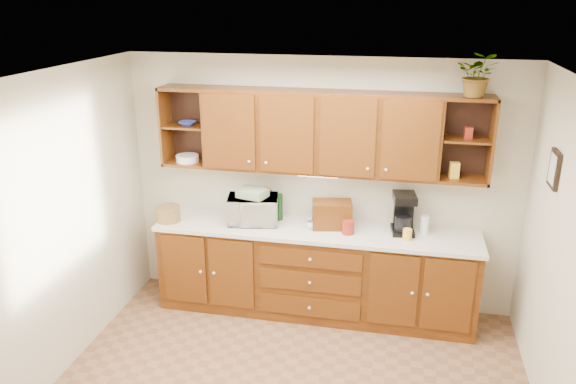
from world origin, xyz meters
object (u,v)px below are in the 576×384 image
at_px(microwave, 253,210).
at_px(bread_box, 332,214).
at_px(potted_plant, 478,75).
at_px(coffee_maker, 404,213).

bearing_deg(microwave, bread_box, -7.98).
height_order(bread_box, potted_plant, potted_plant).
bearing_deg(potted_plant, microwave, -178.37).
relative_size(microwave, bread_box, 1.30).
bearing_deg(coffee_maker, microwave, 175.52).
bearing_deg(microwave, coffee_maker, -8.36).
relative_size(bread_box, potted_plant, 0.98).
xyz_separation_m(bread_box, potted_plant, (1.25, 0.01, 1.41)).
height_order(microwave, coffee_maker, coffee_maker).
height_order(microwave, potted_plant, potted_plant).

